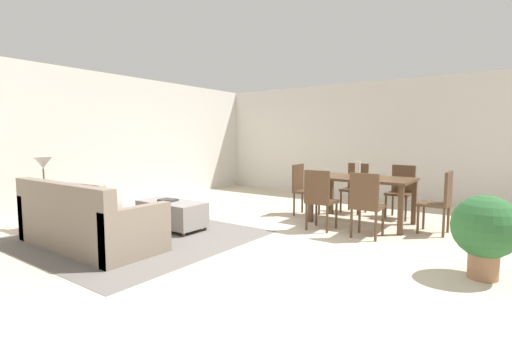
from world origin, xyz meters
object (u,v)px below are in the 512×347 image
object	(u,v)px
vase_centerpiece	(358,169)
book_on_ottoman	(168,200)
dining_table	(362,183)
dining_chair_head_east	(441,199)
couch	(87,224)
dining_chair_far_left	(356,185)
dining_chair_head_west	(303,186)
potted_plant	(485,230)
dining_chair_near_left	(319,196)
table_lamp	(43,164)
dining_chair_near_right	(366,201)
dining_chair_far_right	(401,188)
side_table	(45,199)
ottoman_table	(172,213)

from	to	relation	value
vase_centerpiece	book_on_ottoman	world-z (taller)	vase_centerpiece
dining_table	dining_chair_head_east	distance (m)	1.18
couch	dining_chair_far_left	world-z (taller)	dining_chair_far_left
dining_table	dining_chair_head_west	bearing A→B (deg)	178.89
couch	potted_plant	size ratio (longest dim) A/B	2.47
vase_centerpiece	book_on_ottoman	bearing A→B (deg)	-136.60
dining_chair_head_east	dining_chair_near_left	bearing A→B (deg)	-151.47
table_lamp	dining_chair_near_right	size ratio (longest dim) A/B	0.57
book_on_ottoman	dining_chair_far_right	bearing A→B (deg)	47.07
couch	dining_table	size ratio (longest dim) A/B	1.33
dining_chair_head_east	book_on_ottoman	bearing A→B (deg)	-149.09
side_table	dining_chair_near_right	size ratio (longest dim) A/B	0.65
table_lamp	dining_chair_head_east	size ratio (longest dim) A/B	0.57
side_table	ottoman_table	bearing A→B (deg)	37.50
couch	ottoman_table	xyz separation A→B (m)	(0.18, 1.27, -0.06)
table_lamp	dining_chair_head_west	bearing A→B (deg)	51.07
ottoman_table	dining_chair_head_east	distance (m)	3.99
table_lamp	dining_chair_far_right	world-z (taller)	table_lamp
dining_chair_far_right	vase_centerpiece	size ratio (longest dim) A/B	3.59
dining_chair_near_left	potted_plant	distance (m)	2.33
dining_chair_near_left	dining_chair_far_left	size ratio (longest dim) A/B	1.00
dining_chair_far_left	dining_chair_far_right	size ratio (longest dim) A/B	1.00
dining_chair_head_west	vase_centerpiece	world-z (taller)	vase_centerpiece
dining_chair_far_right	book_on_ottoman	size ratio (longest dim) A/B	3.54
ottoman_table	dining_chair_near_right	bearing A→B (deg)	25.09
dining_chair_head_east	dining_chair_head_west	size ratio (longest dim) A/B	1.00
table_lamp	dining_table	xyz separation A→B (m)	(3.75, 3.25, -0.34)
dining_chair_far_left	vase_centerpiece	bearing A→B (deg)	-67.81
side_table	dining_chair_head_west	xyz separation A→B (m)	(2.64, 3.27, 0.05)
side_table	dining_chair_far_left	xyz separation A→B (m)	(3.33, 4.07, 0.05)
couch	dining_chair_far_left	distance (m)	4.63
side_table	couch	bearing A→B (deg)	-4.43
dining_chair_head_west	vase_centerpiece	xyz separation A→B (m)	(1.03, -0.02, 0.37)
dining_chair_far_left	vase_centerpiece	world-z (taller)	vase_centerpiece
dining_chair_far_right	potted_plant	distance (m)	2.84
book_on_ottoman	dining_table	bearing A→B (deg)	42.31
dining_chair_near_left	potted_plant	world-z (taller)	dining_chair_near_left
dining_chair_near_right	dining_table	bearing A→B (deg)	113.04
couch	side_table	size ratio (longest dim) A/B	3.50
dining_chair_far_right	dining_chair_near_left	bearing A→B (deg)	-114.59
dining_chair_near_left	table_lamp	bearing A→B (deg)	-144.72
ottoman_table	dining_chair_head_east	world-z (taller)	dining_chair_head_east
ottoman_table	vase_centerpiece	xyz separation A→B (m)	(2.15, 2.09, 0.65)
dining_table	dining_chair_far_left	xyz separation A→B (m)	(-0.42, 0.83, -0.15)
ottoman_table	dining_chair_far_left	bearing A→B (deg)	58.03
vase_centerpiece	dining_chair_near_right	bearing A→B (deg)	-62.61
dining_chair_near_right	ottoman_table	bearing A→B (deg)	-154.91
dining_chair_near_left	dining_chair_far_right	bearing A→B (deg)	65.41
side_table	dining_chair_head_west	distance (m)	4.20
dining_chair_far_right	potted_plant	size ratio (longest dim) A/B	1.09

